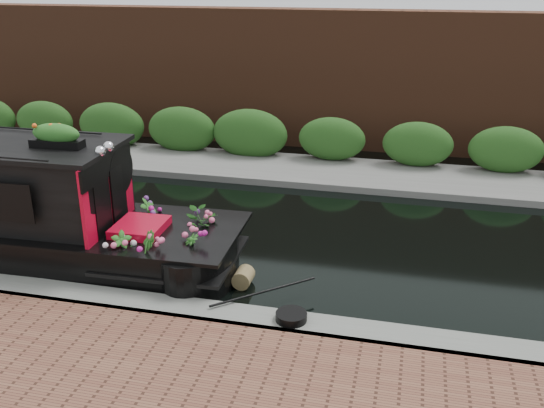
# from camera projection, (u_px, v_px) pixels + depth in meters

# --- Properties ---
(ground) EXTENTS (80.00, 80.00, 0.00)m
(ground) POSITION_uv_depth(u_px,v_px,m) (191.00, 230.00, 12.62)
(ground) COLOR black
(ground) RESTS_ON ground
(near_bank_coping) EXTENTS (40.00, 0.60, 0.50)m
(near_bank_coping) POSITION_uv_depth(u_px,v_px,m) (118.00, 312.00, 9.64)
(near_bank_coping) COLOR slate
(near_bank_coping) RESTS_ON ground
(far_bank_path) EXTENTS (40.00, 2.40, 0.34)m
(far_bank_path) POSITION_uv_depth(u_px,v_px,m) (246.00, 169.00, 16.42)
(far_bank_path) COLOR slate
(far_bank_path) RESTS_ON ground
(far_hedge) EXTENTS (40.00, 1.10, 2.80)m
(far_hedge) POSITION_uv_depth(u_px,v_px,m) (255.00, 160.00, 17.24)
(far_hedge) COLOR #24501A
(far_hedge) RESTS_ON ground
(far_brick_wall) EXTENTS (40.00, 1.00, 8.00)m
(far_brick_wall) POSITION_uv_depth(u_px,v_px,m) (272.00, 141.00, 19.14)
(far_brick_wall) COLOR #512C1B
(far_brick_wall) RESTS_ON ground
(rope_fender) EXTENTS (0.32, 0.38, 0.32)m
(rope_fender) POSITION_uv_depth(u_px,v_px,m) (243.00, 277.00, 10.37)
(rope_fender) COLOR olive
(rope_fender) RESTS_ON ground
(coiled_mooring_rope) EXTENTS (0.47, 0.47, 0.12)m
(coiled_mooring_rope) POSITION_uv_depth(u_px,v_px,m) (291.00, 317.00, 8.93)
(coiled_mooring_rope) COLOR black
(coiled_mooring_rope) RESTS_ON near_bank_coping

